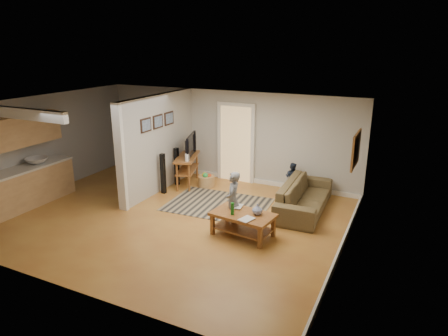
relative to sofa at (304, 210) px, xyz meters
The scene contains 11 objects.
ground 3.10m from the sofa, 146.99° to the right, with size 7.50×7.50×0.00m, color #945325.
room_shell 4.14m from the sofa, 161.00° to the right, with size 7.54×6.02×2.52m.
area_rug 2.03m from the sofa, 163.45° to the right, with size 2.37×1.73×0.01m, color black.
sofa is the anchor object (origin of this frame).
coffee_table 1.98m from the sofa, 113.20° to the right, with size 1.31×0.86×0.73m.
tv_console 3.43m from the sofa, behind, with size 0.87×1.37×1.11m.
speaker_left 3.64m from the sofa, behind, with size 0.11×0.11×1.06m, color black.
speaker_right 3.64m from the sofa, behind, with size 0.10×0.10×1.04m, color black.
toy_basket 2.85m from the sofa, behind, with size 0.44×0.44×0.40m.
child 1.91m from the sofa, 125.61° to the right, with size 0.45×0.30×1.24m, color slate.
toddler 1.18m from the sofa, 120.69° to the left, with size 0.39×0.30×0.80m, color #1F2A42.
Camera 1 is at (4.64, -6.85, 3.74)m, focal length 32.00 mm.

